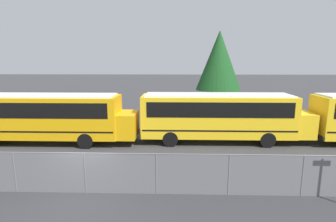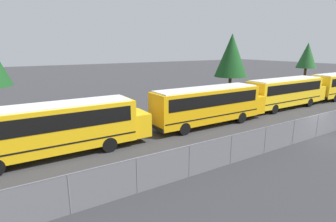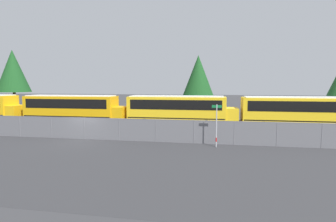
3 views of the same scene
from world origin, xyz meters
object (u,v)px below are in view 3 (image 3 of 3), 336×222
(school_bus_4, at_px, (299,111))
(tree_1, at_px, (13,71))
(school_bus_3, at_px, (179,109))
(school_bus_2, at_px, (73,107))
(tree_2, at_px, (198,77))
(street_sign, at_px, (216,125))

(school_bus_4, relative_size, tree_1, 1.14)
(school_bus_3, height_order, tree_1, tree_1)
(school_bus_2, distance_m, tree_1, 21.02)
(school_bus_3, xyz_separation_m, tree_2, (1.41, 10.28, 3.64))
(tree_2, bearing_deg, school_bus_4, -44.64)
(school_bus_4, distance_m, tree_2, 15.24)
(school_bus_3, xyz_separation_m, school_bus_4, (11.94, -0.13, 0.00))
(school_bus_3, bearing_deg, tree_2, 82.21)
(school_bus_4, bearing_deg, tree_1, 165.14)
(school_bus_3, height_order, tree_2, tree_2)
(tree_2, bearing_deg, school_bus_2, -140.89)
(school_bus_2, bearing_deg, school_bus_4, 1.05)
(school_bus_4, relative_size, street_sign, 3.72)
(street_sign, bearing_deg, school_bus_3, 114.77)
(school_bus_3, distance_m, tree_1, 31.29)
(tree_2, bearing_deg, street_sign, -82.42)
(school_bus_3, distance_m, street_sign, 9.31)
(street_sign, height_order, tree_1, tree_1)
(school_bus_4, height_order, tree_2, tree_2)
(street_sign, bearing_deg, tree_1, 149.75)
(school_bus_2, distance_m, tree_2, 17.57)
(school_bus_3, relative_size, tree_1, 1.14)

